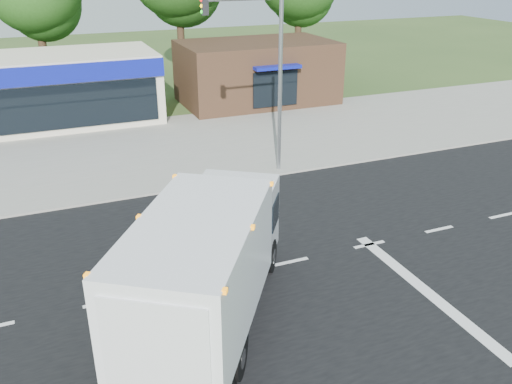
% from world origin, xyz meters
% --- Properties ---
extents(ground, '(120.00, 120.00, 0.00)m').
position_xyz_m(ground, '(0.00, 0.00, 0.00)').
color(ground, '#385123').
rests_on(ground, ground).
extents(road_asphalt, '(60.00, 14.00, 0.02)m').
position_xyz_m(road_asphalt, '(0.00, 0.00, 0.00)').
color(road_asphalt, black).
rests_on(road_asphalt, ground).
extents(sidewalk, '(60.00, 2.40, 0.12)m').
position_xyz_m(sidewalk, '(0.00, 8.20, 0.06)').
color(sidewalk, gray).
rests_on(sidewalk, ground).
extents(parking_apron, '(60.00, 9.00, 0.02)m').
position_xyz_m(parking_apron, '(0.00, 14.00, 0.01)').
color(parking_apron, gray).
rests_on(parking_apron, ground).
extents(lane_markings, '(55.20, 7.00, 0.01)m').
position_xyz_m(lane_markings, '(1.35, -1.35, 0.02)').
color(lane_markings, silver).
rests_on(lane_markings, road_asphalt).
extents(ems_box_truck, '(6.67, 8.30, 3.66)m').
position_xyz_m(ems_box_truck, '(-3.48, -2.19, 2.11)').
color(ems_box_truck, black).
rests_on(ems_box_truck, ground).
extents(emergency_worker, '(0.79, 0.66, 1.97)m').
position_xyz_m(emergency_worker, '(-4.46, -3.09, 0.96)').
color(emergency_worker, '#C9BB86').
rests_on(emergency_worker, ground).
extents(brown_storefront, '(10.00, 6.70, 4.00)m').
position_xyz_m(brown_storefront, '(7.00, 19.98, 2.00)').
color(brown_storefront, '#382316').
rests_on(brown_storefront, ground).
extents(traffic_signal_pole, '(3.51, 0.25, 8.00)m').
position_xyz_m(traffic_signal_pole, '(2.35, 7.60, 4.92)').
color(traffic_signal_pole, gray).
rests_on(traffic_signal_pole, ground).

